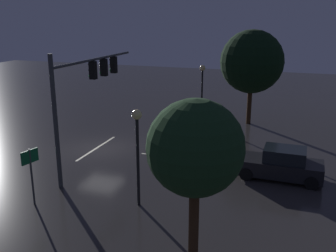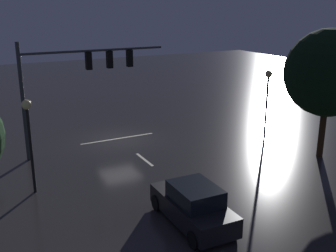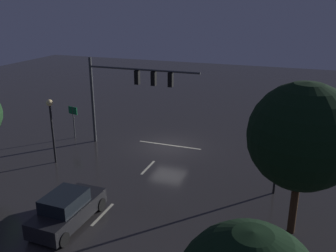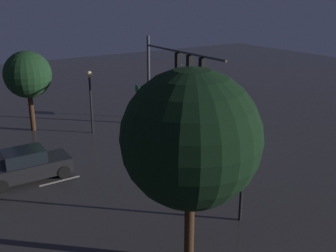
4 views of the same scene
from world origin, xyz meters
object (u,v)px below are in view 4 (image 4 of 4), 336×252
street_lamp_right_kerb (90,89)px  route_sign (137,94)px  tree_right_near (28,75)px  car_approaching (28,165)px  traffic_signal_assembly (173,68)px  tree_left_near (191,139)px  street_lamp_left_kerb (244,151)px

street_lamp_right_kerb → route_sign: (1.48, -4.54, -1.25)m
tree_right_near → car_approaching: bearing=162.5°
traffic_signal_assembly → car_approaching: traffic_signal_assembly is taller
street_lamp_right_kerb → route_sign: size_ratio=1.68×
car_approaching → street_lamp_right_kerb: bearing=-49.0°
car_approaching → tree_right_near: (8.05, -2.54, 3.27)m
tree_right_near → tree_left_near: bearing=-178.4°
traffic_signal_assembly → tree_left_near: size_ratio=1.17×
route_sign → tree_left_near: (-16.98, 7.39, 2.96)m
traffic_signal_assembly → street_lamp_left_kerb: 11.57m
street_lamp_left_kerb → tree_right_near: size_ratio=0.80×
car_approaching → tree_left_near: tree_left_near is taller
street_lamp_left_kerb → tree_left_near: size_ratio=0.63×
traffic_signal_assembly → street_lamp_left_kerb: traffic_signal_assembly is taller
route_sign → tree_left_near: 18.75m
traffic_signal_assembly → tree_right_near: traffic_signal_assembly is taller
street_lamp_right_kerb → tree_left_near: bearing=169.6°
route_sign → car_approaching: bearing=122.3°
street_lamp_left_kerb → route_sign: size_ratio=1.73×
street_lamp_right_kerb → tree_right_near: 4.55m
traffic_signal_assembly → tree_left_near: bearing=148.5°
car_approaching → route_sign: size_ratio=1.66×
car_approaching → traffic_signal_assembly: bearing=-81.5°
car_approaching → street_lamp_right_kerb: size_ratio=0.99×
traffic_signal_assembly → street_lamp_left_kerb: size_ratio=1.86×
traffic_signal_assembly → route_sign: bearing=-0.9°
street_lamp_left_kerb → car_approaching: bearing=35.4°
traffic_signal_assembly → route_sign: (5.05, -0.08, -2.83)m
street_lamp_left_kerb → route_sign: 16.41m
traffic_signal_assembly → street_lamp_left_kerb: (-10.85, 3.73, -1.48)m
car_approaching → tree_right_near: 9.05m
car_approaching → tree_left_near: 11.57m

